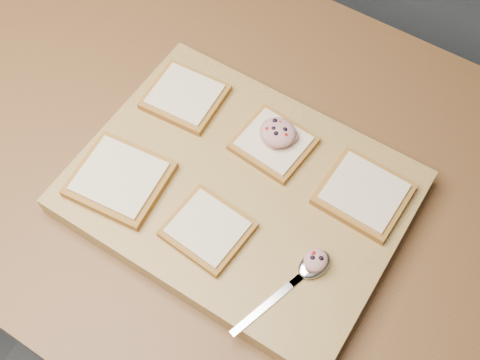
% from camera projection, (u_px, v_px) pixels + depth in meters
% --- Properties ---
extents(ground, '(4.00, 4.00, 0.00)m').
position_uv_depth(ground, '(255.00, 332.00, 1.73)').
color(ground, '#515459').
rests_on(ground, ground).
extents(island_counter, '(2.00, 0.80, 0.90)m').
position_uv_depth(island_counter, '(259.00, 278.00, 1.34)').
color(island_counter, slate).
rests_on(island_counter, ground).
extents(cutting_board, '(0.48, 0.36, 0.04)m').
position_uv_depth(cutting_board, '(240.00, 192.00, 0.91)').
color(cutting_board, tan).
rests_on(cutting_board, island_counter).
extents(bread_far_left, '(0.12, 0.11, 0.02)m').
position_uv_depth(bread_far_left, '(185.00, 96.00, 0.97)').
color(bread_far_left, '#A06C29').
rests_on(bread_far_left, cutting_board).
extents(bread_far_center, '(0.12, 0.11, 0.02)m').
position_uv_depth(bread_far_center, '(274.00, 143.00, 0.93)').
color(bread_far_center, '#A06C29').
rests_on(bread_far_center, cutting_board).
extents(bread_far_right, '(0.12, 0.11, 0.02)m').
position_uv_depth(bread_far_right, '(364.00, 194.00, 0.88)').
color(bread_far_right, '#A06C29').
rests_on(bread_far_right, cutting_board).
extents(bread_near_left, '(0.14, 0.13, 0.02)m').
position_uv_depth(bread_near_left, '(120.00, 179.00, 0.89)').
color(bread_near_left, '#A06C29').
rests_on(bread_near_left, cutting_board).
extents(bread_near_center, '(0.12, 0.11, 0.02)m').
position_uv_depth(bread_near_center, '(208.00, 229.00, 0.86)').
color(bread_near_center, '#A06C29').
rests_on(bread_near_center, cutting_board).
extents(tuna_salad_dollop, '(0.06, 0.05, 0.03)m').
position_uv_depth(tuna_salad_dollop, '(278.00, 132.00, 0.91)').
color(tuna_salad_dollop, tan).
rests_on(tuna_salad_dollop, bread_far_center).
extents(spoon, '(0.07, 0.17, 0.01)m').
position_uv_depth(spoon, '(308.00, 270.00, 0.83)').
color(spoon, silver).
rests_on(spoon, cutting_board).
extents(spoon_salad, '(0.03, 0.04, 0.02)m').
position_uv_depth(spoon_salad, '(316.00, 260.00, 0.82)').
color(spoon_salad, tan).
rests_on(spoon_salad, spoon).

